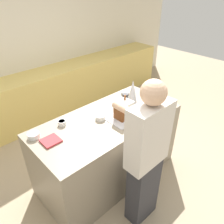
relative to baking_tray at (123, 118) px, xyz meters
name	(u,v)px	position (x,y,z in m)	size (l,w,h in m)	color
ground_plane	(108,173)	(-0.14, 0.11, -0.93)	(12.00, 12.00, 0.00)	tan
wall_back	(20,48)	(-0.14, 2.35, 0.37)	(8.00, 0.05, 2.60)	beige
back_cabinet_block	(38,98)	(-0.14, 2.02, -0.48)	(6.00, 0.60, 0.90)	#DBBC60
kitchen_island	(108,148)	(-0.14, 0.11, -0.47)	(1.82, 0.85, 0.92)	gray
baking_tray	(123,118)	(0.00, 0.00, 0.00)	(0.37, 0.32, 0.01)	silver
gingerbread_house	(123,109)	(0.00, 0.00, 0.11)	(0.20, 0.16, 0.27)	brown
decorative_tree	(132,93)	(0.29, 0.12, 0.17)	(0.14, 0.14, 0.36)	silver
candy_bowl_near_tray_left	(125,92)	(0.47, 0.42, 0.02)	(0.12, 0.12, 0.04)	silver
candy_bowl_behind_tray	(34,135)	(-0.94, 0.38, 0.03)	(0.12, 0.12, 0.05)	white
candy_bowl_far_right	(62,123)	(-0.60, 0.37, 0.03)	(0.09, 0.09, 0.05)	white
candy_bowl_center_rear	(100,117)	(-0.21, 0.16, 0.03)	(0.12, 0.12, 0.05)	white
cookbook	(51,141)	(-0.85, 0.20, 0.01)	(0.18, 0.17, 0.02)	#B23338
mug	(125,97)	(0.34, 0.29, 0.04)	(0.08, 0.08, 0.09)	#2D2D33
person	(146,158)	(-0.28, -0.58, -0.06)	(0.44, 0.55, 1.68)	#333338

